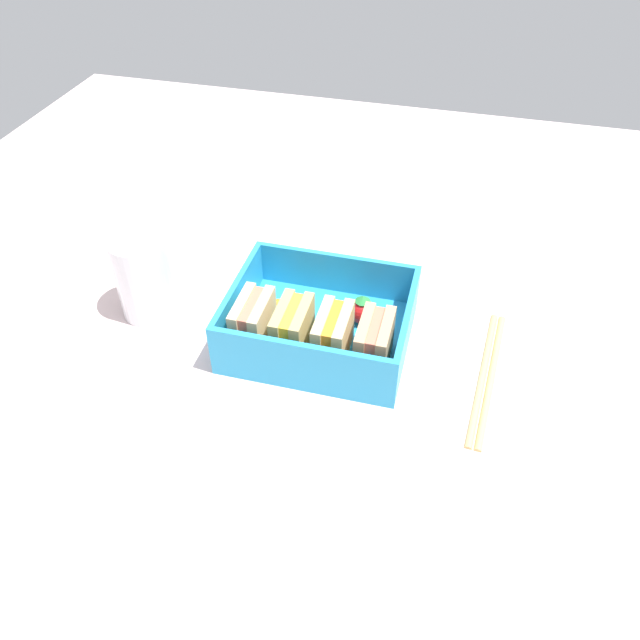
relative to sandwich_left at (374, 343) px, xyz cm
name	(u,v)px	position (x,y,z in cm)	size (l,w,h in cm)	color
ground_plane	(320,347)	(5.99, -2.85, -4.66)	(120.00, 120.00, 2.00)	beige
bento_tray	(320,335)	(5.99, -2.85, -3.06)	(17.77, 14.47, 1.20)	#2A9ACF
bento_rim	(320,314)	(5.99, -2.85, -0.14)	(17.77, 14.47, 4.63)	#2A9ACF
sandwich_left	(374,343)	(0.00, 0.00, 0.00)	(2.97, 5.70, 4.92)	tan
sandwich_center_left	(333,335)	(3.99, 0.00, 0.00)	(2.97, 5.70, 4.92)	#D5BB81
sandwich_center	(292,328)	(7.99, 0.00, 0.00)	(2.97, 5.70, 4.92)	tan
sandwich_center_right	(253,321)	(11.98, 0.00, 0.00)	(2.97, 5.70, 4.92)	beige
strawberry_far_left	(362,310)	(2.21, -5.44, -1.00)	(2.67, 2.67, 3.27)	red
carrot_stick_far_left	(291,305)	(9.79, -5.33, -1.82)	(1.28, 1.28, 3.50)	orange
chopstick_pair	(487,375)	(-10.90, -1.83, -3.31)	(2.88, 18.23, 0.70)	#DAB46D
drinking_glass	(146,275)	(24.67, -2.96, 0.94)	(6.14, 6.14, 9.19)	white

